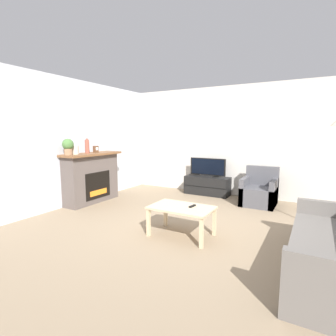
# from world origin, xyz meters

# --- Properties ---
(ground_plane) EXTENTS (24.00, 24.00, 0.00)m
(ground_plane) POSITION_xyz_m (0.00, 0.00, 0.00)
(ground_plane) COLOR #89755B
(wall_back) EXTENTS (12.00, 0.06, 2.70)m
(wall_back) POSITION_xyz_m (0.00, 2.78, 1.35)
(wall_back) COLOR beige
(wall_back) RESTS_ON ground
(wall_left) EXTENTS (0.06, 12.00, 2.70)m
(wall_left) POSITION_xyz_m (-2.86, 0.00, 1.35)
(wall_left) COLOR silver
(wall_left) RESTS_ON ground
(fireplace) EXTENTS (0.51, 1.45, 1.12)m
(fireplace) POSITION_xyz_m (-2.63, 0.54, 0.57)
(fireplace) COLOR #564C47
(fireplace) RESTS_ON ground
(mantel_vase_left) EXTENTS (0.14, 0.14, 0.22)m
(mantel_vase_left) POSITION_xyz_m (-2.61, 0.10, 1.22)
(mantel_vase_left) COLOR beige
(mantel_vase_left) RESTS_ON fireplace
(mantel_vase_centre_left) EXTENTS (0.09, 0.09, 0.33)m
(mantel_vase_centre_left) POSITION_xyz_m (-2.61, 0.43, 1.27)
(mantel_vase_centre_left) COLOR #994C3D
(mantel_vase_centre_left) RESTS_ON fireplace
(mantel_clock) EXTENTS (0.08, 0.11, 0.15)m
(mantel_clock) POSITION_xyz_m (-2.61, 0.68, 1.19)
(mantel_clock) COLOR brown
(mantel_clock) RESTS_ON fireplace
(potted_plant) EXTENTS (0.22, 0.22, 0.33)m
(potted_plant) POSITION_xyz_m (-2.61, -0.08, 1.30)
(potted_plant) COLOR #936B4C
(potted_plant) RESTS_ON fireplace
(tv_stand) EXTENTS (1.12, 0.43, 0.46)m
(tv_stand) POSITION_xyz_m (-0.61, 2.50, 0.23)
(tv_stand) COLOR black
(tv_stand) RESTS_ON ground
(tv) EXTENTS (0.93, 0.18, 0.47)m
(tv) POSITION_xyz_m (-0.61, 2.50, 0.68)
(tv) COLOR black
(tv) RESTS_ON tv_stand
(armchair) EXTENTS (0.70, 0.76, 0.82)m
(armchair) POSITION_xyz_m (0.72, 2.18, 0.27)
(armchair) COLOR #4C4C51
(armchair) RESTS_ON ground
(coffee_table) EXTENTS (0.95, 0.60, 0.46)m
(coffee_table) POSITION_xyz_m (0.02, -0.22, 0.40)
(coffee_table) COLOR #CCB289
(coffee_table) RESTS_ON ground
(remote) EXTENTS (0.06, 0.15, 0.02)m
(remote) POSITION_xyz_m (0.16, -0.14, 0.47)
(remote) COLOR black
(remote) RESTS_ON coffee_table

